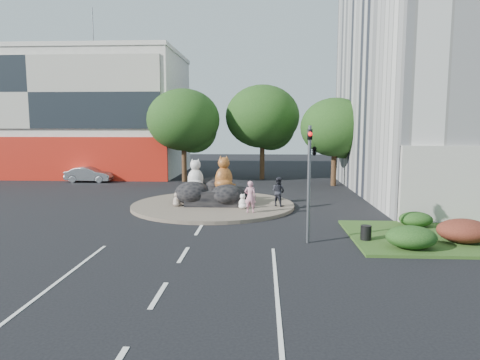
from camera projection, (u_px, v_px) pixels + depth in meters
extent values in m
plane|color=black|center=(184.00, 255.00, 16.60)|extent=(120.00, 120.00, 0.00)
cylinder|color=brown|center=(213.00, 205.00, 26.50)|extent=(10.00, 10.00, 0.20)
cube|color=silver|center=(61.00, 116.00, 44.54)|extent=(25.00, 12.00, 12.00)
cube|color=#B01D10|center=(32.00, 159.00, 39.05)|extent=(25.00, 0.30, 4.00)
cube|color=#B2AD9E|center=(28.00, 92.00, 38.25)|extent=(24.00, 0.15, 6.50)
cube|color=silver|center=(58.00, 55.00, 43.76)|extent=(25.20, 12.20, 0.40)
cylinder|color=#595B60|center=(93.00, 32.00, 45.25)|extent=(0.10, 0.10, 5.00)
cube|color=#2A4818|center=(464.00, 238.00, 18.93)|extent=(10.00, 6.00, 0.12)
cylinder|color=#382314|center=(184.00, 161.00, 38.37)|extent=(0.44, 0.44, 3.74)
ellipsoid|color=#173611|center=(184.00, 120.00, 37.92)|extent=(6.46, 6.46, 5.49)
sphere|color=#173611|center=(193.00, 129.00, 38.48)|extent=(4.25, 4.25, 4.25)
sphere|color=#173611|center=(175.00, 127.00, 37.73)|extent=(3.74, 3.74, 3.74)
cylinder|color=#382314|center=(262.00, 158.00, 39.97)|extent=(0.44, 0.44, 3.96)
ellipsoid|color=#173611|center=(262.00, 117.00, 39.49)|extent=(6.84, 6.84, 5.81)
sphere|color=#173611|center=(271.00, 126.00, 40.05)|extent=(4.50, 4.50, 4.50)
sphere|color=#173611|center=(255.00, 123.00, 39.31)|extent=(3.96, 3.96, 3.96)
cylinder|color=#382314|center=(334.00, 166.00, 35.73)|extent=(0.44, 0.44, 3.30)
ellipsoid|color=#173611|center=(335.00, 127.00, 35.33)|extent=(5.70, 5.70, 4.84)
sphere|color=#173611|center=(343.00, 136.00, 35.88)|extent=(3.75, 3.75, 3.75)
sphere|color=#173611|center=(327.00, 134.00, 35.14)|extent=(3.30, 3.30, 3.30)
ellipsoid|color=#173611|center=(411.00, 237.00, 17.05)|extent=(2.00, 1.60, 0.90)
ellipsoid|color=#461B12|center=(464.00, 231.00, 17.90)|extent=(2.20, 1.76, 0.99)
ellipsoid|color=#173611|center=(416.00, 219.00, 20.74)|extent=(1.60, 1.28, 0.72)
cylinder|color=#595B60|center=(309.00, 185.00, 18.01)|extent=(0.14, 0.14, 5.00)
imported|color=black|center=(310.00, 145.00, 17.79)|extent=(0.21, 0.26, 1.30)
imported|color=black|center=(314.00, 150.00, 17.81)|extent=(0.26, 1.24, 0.50)
sphere|color=red|center=(310.00, 134.00, 17.56)|extent=(0.18, 0.18, 0.18)
cylinder|color=#595B60|center=(445.00, 144.00, 23.34)|extent=(0.18, 0.18, 8.00)
cylinder|color=#595B60|center=(430.00, 69.00, 22.89)|extent=(2.00, 0.12, 0.12)
cube|color=silver|center=(411.00, 71.00, 22.96)|extent=(0.50, 0.22, 0.12)
imported|color=#CF869A|center=(250.00, 197.00, 23.65)|extent=(0.68, 0.48, 1.77)
imported|color=#22232A|center=(278.00, 192.00, 25.59)|extent=(1.08, 1.04, 1.75)
imported|color=#96989D|center=(89.00, 175.00, 38.13)|extent=(4.10, 1.46, 1.35)
cylinder|color=black|center=(366.00, 233.00, 18.33)|extent=(0.54, 0.54, 0.63)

